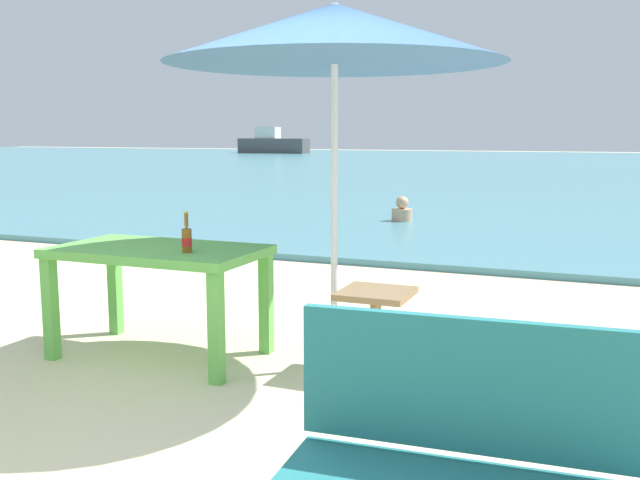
{
  "coord_description": "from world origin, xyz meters",
  "views": [
    {
      "loc": [
        1.82,
        -2.7,
        1.52
      ],
      "look_at": [
        -0.49,
        3.0,
        0.6
      ],
      "focal_mm": 40.16,
      "sensor_mm": 36.0,
      "label": 1
    }
  ],
  "objects_px": {
    "beer_bottle_amber": "(187,238)",
    "swimmer_person": "(402,211)",
    "boat_ferry": "(273,144)",
    "patio_umbrella": "(335,34)",
    "bench_teal_center": "(480,456)",
    "picnic_table_green": "(159,263)",
    "side_table_wood": "(376,319)"
  },
  "relations": [
    {
      "from": "bench_teal_center",
      "to": "swimmer_person",
      "type": "xyz_separation_m",
      "value": [
        -2.85,
        9.3,
        -0.3
      ]
    },
    {
      "from": "beer_bottle_amber",
      "to": "swimmer_person",
      "type": "distance_m",
      "value": 7.58
    },
    {
      "from": "beer_bottle_amber",
      "to": "bench_teal_center",
      "type": "height_order",
      "value": "beer_bottle_amber"
    },
    {
      "from": "side_table_wood",
      "to": "bench_teal_center",
      "type": "relative_size",
      "value": 0.44
    },
    {
      "from": "beer_bottle_amber",
      "to": "side_table_wood",
      "type": "distance_m",
      "value": 1.31
    },
    {
      "from": "bench_teal_center",
      "to": "boat_ferry",
      "type": "height_order",
      "value": "boat_ferry"
    },
    {
      "from": "picnic_table_green",
      "to": "boat_ferry",
      "type": "relative_size",
      "value": 0.27
    },
    {
      "from": "beer_bottle_amber",
      "to": "patio_umbrella",
      "type": "height_order",
      "value": "patio_umbrella"
    },
    {
      "from": "picnic_table_green",
      "to": "patio_umbrella",
      "type": "height_order",
      "value": "patio_umbrella"
    },
    {
      "from": "picnic_table_green",
      "to": "bench_teal_center",
      "type": "relative_size",
      "value": 1.15
    },
    {
      "from": "swimmer_person",
      "to": "boat_ferry",
      "type": "height_order",
      "value": "boat_ferry"
    },
    {
      "from": "beer_bottle_amber",
      "to": "swimmer_person",
      "type": "bearing_deg",
      "value": 95.09
    },
    {
      "from": "bench_teal_center",
      "to": "side_table_wood",
      "type": "bearing_deg",
      "value": 115.49
    },
    {
      "from": "side_table_wood",
      "to": "bench_teal_center",
      "type": "xyz_separation_m",
      "value": [
        1.01,
        -2.11,
        0.19
      ]
    },
    {
      "from": "beer_bottle_amber",
      "to": "patio_umbrella",
      "type": "xyz_separation_m",
      "value": [
        0.89,
        0.32,
        1.26
      ]
    },
    {
      "from": "bench_teal_center",
      "to": "swimmer_person",
      "type": "height_order",
      "value": "bench_teal_center"
    },
    {
      "from": "side_table_wood",
      "to": "swimmer_person",
      "type": "distance_m",
      "value": 7.42
    },
    {
      "from": "side_table_wood",
      "to": "swimmer_person",
      "type": "xyz_separation_m",
      "value": [
        -1.84,
        7.19,
        -0.11
      ]
    },
    {
      "from": "beer_bottle_amber",
      "to": "bench_teal_center",
      "type": "xyz_separation_m",
      "value": [
        2.17,
        -1.78,
        -0.31
      ]
    },
    {
      "from": "picnic_table_green",
      "to": "swimmer_person",
      "type": "height_order",
      "value": "picnic_table_green"
    },
    {
      "from": "picnic_table_green",
      "to": "beer_bottle_amber",
      "type": "relative_size",
      "value": 5.28
    },
    {
      "from": "beer_bottle_amber",
      "to": "boat_ferry",
      "type": "bearing_deg",
      "value": 115.21
    },
    {
      "from": "side_table_wood",
      "to": "patio_umbrella",
      "type": "bearing_deg",
      "value": -175.77
    },
    {
      "from": "side_table_wood",
      "to": "boat_ferry",
      "type": "distance_m",
      "value": 47.71
    },
    {
      "from": "swimmer_person",
      "to": "boat_ferry",
      "type": "relative_size",
      "value": 0.08
    },
    {
      "from": "boat_ferry",
      "to": "picnic_table_green",
      "type": "bearing_deg",
      "value": -65.07
    },
    {
      "from": "patio_umbrella",
      "to": "bench_teal_center",
      "type": "bearing_deg",
      "value": -58.5
    },
    {
      "from": "swimmer_person",
      "to": "bench_teal_center",
      "type": "bearing_deg",
      "value": -72.99
    },
    {
      "from": "picnic_table_green",
      "to": "beer_bottle_amber",
      "type": "bearing_deg",
      "value": -21.46
    },
    {
      "from": "side_table_wood",
      "to": "boat_ferry",
      "type": "height_order",
      "value": "boat_ferry"
    },
    {
      "from": "beer_bottle_amber",
      "to": "patio_umbrella",
      "type": "distance_m",
      "value": 1.58
    },
    {
      "from": "picnic_table_green",
      "to": "side_table_wood",
      "type": "bearing_deg",
      "value": 8.35
    }
  ]
}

